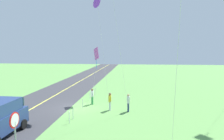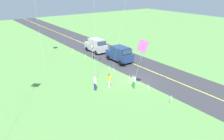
{
  "view_description": "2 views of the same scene",
  "coord_description": "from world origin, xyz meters",
  "px_view_note": "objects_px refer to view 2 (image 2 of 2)",
  "views": [
    {
      "loc": [
        18.44,
        5.48,
        5.45
      ],
      "look_at": [
        0.12,
        3.48,
        3.66
      ],
      "focal_mm": 32.86,
      "sensor_mm": 36.0,
      "label": 1
    },
    {
      "loc": [
        -18.48,
        16.43,
        10.78
      ],
      "look_at": [
        0.03,
        3.17,
        2.1
      ],
      "focal_mm": 36.47,
      "sensor_mm": 36.0,
      "label": 2
    }
  ],
  "objects_px": {
    "car_suv_foreground": "(120,54)",
    "stop_sign": "(92,49)",
    "kite_yellow_high": "(143,47)",
    "person_adult_near": "(109,80)",
    "person_child_watcher": "(134,81)",
    "car_parked_east_near": "(96,45)",
    "person_adult_companion": "(95,83)"
  },
  "relations": [
    {
      "from": "person_adult_near",
      "to": "kite_yellow_high",
      "type": "distance_m",
      "value": 5.5
    },
    {
      "from": "car_suv_foreground",
      "to": "person_child_watcher",
      "type": "relative_size",
      "value": 2.75
    },
    {
      "from": "car_suv_foreground",
      "to": "person_adult_companion",
      "type": "relative_size",
      "value": 2.75
    },
    {
      "from": "car_suv_foreground",
      "to": "stop_sign",
      "type": "xyz_separation_m",
      "value": [
        2.83,
        2.97,
        0.65
      ]
    },
    {
      "from": "car_suv_foreground",
      "to": "stop_sign",
      "type": "relative_size",
      "value": 1.72
    },
    {
      "from": "person_adult_near",
      "to": "kite_yellow_high",
      "type": "xyz_separation_m",
      "value": [
        -3.13,
        -1.81,
        4.14
      ]
    },
    {
      "from": "person_adult_near",
      "to": "person_adult_companion",
      "type": "relative_size",
      "value": 1.0
    },
    {
      "from": "stop_sign",
      "to": "person_adult_near",
      "type": "bearing_deg",
      "value": 159.75
    },
    {
      "from": "person_child_watcher",
      "to": "person_adult_companion",
      "type": "bearing_deg",
      "value": 92.55
    },
    {
      "from": "kite_yellow_high",
      "to": "car_parked_east_near",
      "type": "bearing_deg",
      "value": -15.57
    },
    {
      "from": "kite_yellow_high",
      "to": "person_child_watcher",
      "type": "bearing_deg",
      "value": -9.05
    },
    {
      "from": "person_child_watcher",
      "to": "kite_yellow_high",
      "type": "distance_m",
      "value": 4.34
    },
    {
      "from": "car_parked_east_near",
      "to": "person_adult_near",
      "type": "xyz_separation_m",
      "value": [
        -12.68,
        6.21,
        -0.29
      ]
    },
    {
      "from": "person_adult_near",
      "to": "person_adult_companion",
      "type": "height_order",
      "value": "same"
    },
    {
      "from": "car_suv_foreground",
      "to": "kite_yellow_high",
      "type": "bearing_deg",
      "value": 154.43
    },
    {
      "from": "person_adult_companion",
      "to": "car_suv_foreground",
      "type": "bearing_deg",
      "value": -136.11
    },
    {
      "from": "car_suv_foreground",
      "to": "person_child_watcher",
      "type": "xyz_separation_m",
      "value": [
        -8.28,
        4.37,
        -0.29
      ]
    },
    {
      "from": "car_suv_foreground",
      "to": "person_adult_near",
      "type": "bearing_deg",
      "value": 135.21
    },
    {
      "from": "person_adult_companion",
      "to": "kite_yellow_high",
      "type": "xyz_separation_m",
      "value": [
        -3.38,
        -3.48,
        4.14
      ]
    },
    {
      "from": "person_child_watcher",
      "to": "kite_yellow_high",
      "type": "relative_size",
      "value": 0.28
    },
    {
      "from": "person_adult_near",
      "to": "person_child_watcher",
      "type": "xyz_separation_m",
      "value": [
        -1.85,
        -2.01,
        0.0
      ]
    },
    {
      "from": "kite_yellow_high",
      "to": "person_adult_near",
      "type": "bearing_deg",
      "value": 30.0
    },
    {
      "from": "car_parked_east_near",
      "to": "person_child_watcher",
      "type": "distance_m",
      "value": 15.13
    },
    {
      "from": "car_suv_foreground",
      "to": "car_parked_east_near",
      "type": "height_order",
      "value": "same"
    },
    {
      "from": "car_parked_east_near",
      "to": "person_child_watcher",
      "type": "height_order",
      "value": "car_parked_east_near"
    },
    {
      "from": "car_suv_foreground",
      "to": "stop_sign",
      "type": "bearing_deg",
      "value": 46.33
    },
    {
      "from": "person_child_watcher",
      "to": "stop_sign",
      "type": "bearing_deg",
      "value": 25.0
    },
    {
      "from": "person_child_watcher",
      "to": "car_parked_east_near",
      "type": "bearing_deg",
      "value": 16.07
    },
    {
      "from": "person_adult_near",
      "to": "stop_sign",
      "type": "bearing_deg",
      "value": -92.28
    },
    {
      "from": "car_suv_foreground",
      "to": "person_adult_near",
      "type": "height_order",
      "value": "car_suv_foreground"
    },
    {
      "from": "stop_sign",
      "to": "person_adult_near",
      "type": "xyz_separation_m",
      "value": [
        -9.27,
        3.42,
        -0.94
      ]
    },
    {
      "from": "car_suv_foreground",
      "to": "car_parked_east_near",
      "type": "xyz_separation_m",
      "value": [
        6.25,
        0.17,
        0.0
      ]
    }
  ]
}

